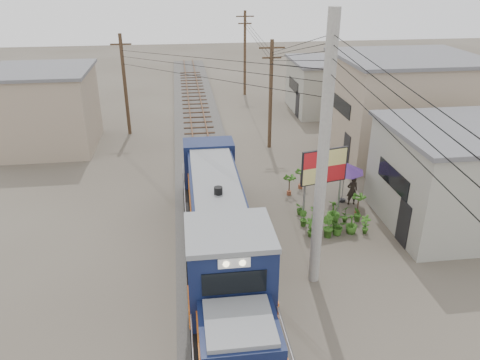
{
  "coord_description": "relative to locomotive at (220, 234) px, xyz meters",
  "views": [
    {
      "loc": [
        -1.27,
        -14.91,
        11.14
      ],
      "look_at": [
        1.25,
        4.28,
        2.2
      ],
      "focal_mm": 35.0,
      "sensor_mm": 36.0,
      "label": 1
    }
  ],
  "objects": [
    {
      "name": "plant_nursery",
      "position": [
        5.36,
        2.57,
        -1.18
      ],
      "size": [
        3.13,
        2.78,
        1.12
      ],
      "color": "#32641C",
      "rests_on": "ground"
    },
    {
      "name": "shophouse_back",
      "position": [
        11.0,
        21.37,
        0.48
      ],
      "size": [
        6.3,
        6.3,
        4.2
      ],
      "color": "gray",
      "rests_on": "ground"
    },
    {
      "name": "wooden_pole_mid",
      "position": [
        4.5,
        13.37,
        2.05
      ],
      "size": [
        1.6,
        0.24,
        7.0
      ],
      "color": "#4C3826",
      "rests_on": "ground"
    },
    {
      "name": "shophouse_left",
      "position": [
        -10.0,
        15.37,
        0.98
      ],
      "size": [
        6.3,
        6.3,
        5.2
      ],
      "color": "gray",
      "rests_on": "ground"
    },
    {
      "name": "track",
      "position": [
        0.0,
        9.37,
        -1.37
      ],
      "size": [
        1.15,
        70.0,
        0.12
      ],
      "color": "#51331E",
      "rests_on": "ground"
    },
    {
      "name": "wooden_pole_left",
      "position": [
        -5.0,
        17.37,
        2.05
      ],
      "size": [
        1.6,
        0.24,
        7.0
      ],
      "color": "#4C3826",
      "rests_on": "ground"
    },
    {
      "name": "locomotive",
      "position": [
        0.0,
        0.0,
        0.0
      ],
      "size": [
        2.74,
        14.88,
        3.69
      ],
      "color": "black",
      "rests_on": "ground"
    },
    {
      "name": "shophouse_mid",
      "position": [
        12.5,
        11.37,
        1.48
      ],
      "size": [
        8.4,
        7.35,
        6.2
      ],
      "color": "gray",
      "rests_on": "ground"
    },
    {
      "name": "utility_pole_main",
      "position": [
        3.5,
        -1.13,
        3.37
      ],
      "size": [
        0.4,
        0.4,
        10.0
      ],
      "color": "#9E9B93",
      "rests_on": "ground"
    },
    {
      "name": "wooden_pole_far",
      "position": [
        4.8,
        27.37,
        2.3
      ],
      "size": [
        1.6,
        0.24,
        7.5
      ],
      "color": "#4C3826",
      "rests_on": "ground"
    },
    {
      "name": "ground",
      "position": [
        0.0,
        -0.63,
        -1.63
      ],
      "size": [
        120.0,
        120.0,
        0.0
      ],
      "primitive_type": "plane",
      "color": "#473F35",
      "rests_on": "ground"
    },
    {
      "name": "vendor",
      "position": [
        7.11,
        4.73,
        -0.87
      ],
      "size": [
        0.56,
        0.37,
        1.53
      ],
      "primitive_type": "imported",
      "rotation": [
        0.0,
        0.0,
        3.14
      ],
      "color": "black",
      "rests_on": "ground"
    },
    {
      "name": "shophouse_front",
      "position": [
        11.5,
        2.37,
        0.73
      ],
      "size": [
        7.35,
        6.3,
        4.7
      ],
      "color": "gray",
      "rests_on": "ground"
    },
    {
      "name": "market_umbrella",
      "position": [
        6.75,
        5.12,
        0.27
      ],
      "size": [
        2.08,
        2.08,
        2.17
      ],
      "rotation": [
        0.0,
        0.0,
        0.06
      ],
      "color": "black",
      "rests_on": "ground"
    },
    {
      "name": "billboard",
      "position": [
        5.14,
        3.49,
        1.0
      ],
      "size": [
        2.28,
        0.63,
        3.57
      ],
      "rotation": [
        0.0,
        0.0,
        0.23
      ],
      "color": "#99999E",
      "rests_on": "ground"
    },
    {
      "name": "ballast",
      "position": [
        0.0,
        9.37,
        -1.55
      ],
      "size": [
        3.6,
        70.0,
        0.16
      ],
      "primitive_type": "cube",
      "color": "#595651",
      "rests_on": "ground"
    },
    {
      "name": "power_lines",
      "position": [
        -0.14,
        7.86,
        5.93
      ],
      "size": [
        9.65,
        19.0,
        3.3
      ],
      "color": "black",
      "rests_on": "ground"
    }
  ]
}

